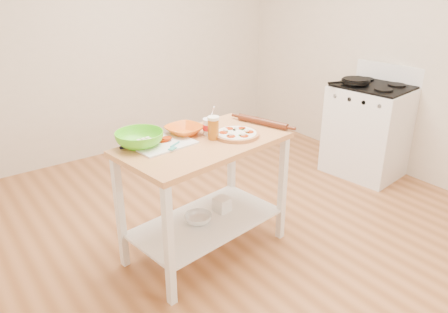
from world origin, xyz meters
name	(u,v)px	position (x,y,z in m)	size (l,w,h in m)	color
room_shell	(252,67)	(0.00, 0.00, 1.35)	(4.04, 4.54, 2.74)	#A86A3E
prep_island	(205,174)	(-0.46, -0.05, 0.65)	(1.26, 0.80, 0.90)	tan
gas_stove	(368,130)	(1.69, 0.13, 0.47)	(0.70, 0.79, 1.11)	white
skillet	(355,81)	(1.55, 0.26, 0.98)	(0.42, 0.28, 0.03)	black
pizza	(236,134)	(-0.21, -0.10, 0.92)	(0.32, 0.32, 0.05)	tan
cutting_board	(162,143)	(-0.72, 0.08, 0.91)	(0.43, 0.33, 0.04)	white
spatula	(174,146)	(-0.69, -0.04, 0.92)	(0.13, 0.11, 0.01)	teal
knife	(134,145)	(-0.90, 0.13, 0.92)	(0.27, 0.04, 0.01)	silver
orange_bowl	(184,130)	(-0.49, 0.15, 0.93)	(0.26, 0.26, 0.06)	orange
green_bowl	(140,139)	(-0.85, 0.13, 0.95)	(0.32, 0.32, 0.10)	#57D51F
beer_pint	(213,128)	(-0.38, -0.05, 0.98)	(0.08, 0.08, 0.16)	#A95D13
yogurt_tub	(210,127)	(-0.35, 0.04, 0.96)	(0.10, 0.10, 0.21)	white
rolling_pin	(262,122)	(0.09, -0.03, 0.92)	(0.05, 0.05, 0.43)	#592714
shelf_glass_bowl	(198,219)	(-0.51, -0.03, 0.29)	(0.20, 0.20, 0.06)	silver
shelf_bin	(222,204)	(-0.27, 0.00, 0.32)	(0.11, 0.11, 0.11)	white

